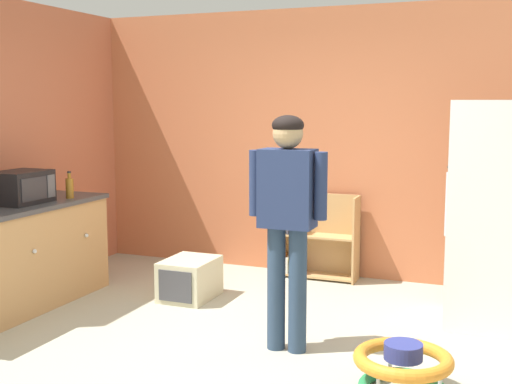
% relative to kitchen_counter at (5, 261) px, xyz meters
% --- Properties ---
extents(ground_plane, '(12.00, 12.00, 0.00)m').
position_rel_kitchen_counter_xyz_m(ground_plane, '(2.20, -0.06, -0.45)').
color(ground_plane, '#ABA995').
rests_on(ground_plane, ground).
extents(back_wall, '(5.20, 0.06, 2.70)m').
position_rel_kitchen_counter_xyz_m(back_wall, '(2.20, 2.27, 0.90)').
color(back_wall, '#C46D45').
rests_on(back_wall, ground).
extents(left_side_wall, '(0.06, 2.99, 2.70)m').
position_rel_kitchen_counter_xyz_m(left_side_wall, '(-0.43, 0.75, 0.90)').
color(left_side_wall, '#C26848').
rests_on(left_side_wall, ground).
extents(kitchen_counter, '(0.65, 2.13, 0.90)m').
position_rel_kitchen_counter_xyz_m(kitchen_counter, '(0.00, 0.00, 0.00)').
color(kitchen_counter, tan).
rests_on(kitchen_counter, ground).
extents(refrigerator, '(0.73, 0.68, 1.78)m').
position_rel_kitchen_counter_xyz_m(refrigerator, '(3.81, 1.20, 0.44)').
color(refrigerator, white).
rests_on(refrigerator, ground).
extents(bookshelf, '(0.80, 0.28, 0.85)m').
position_rel_kitchen_counter_xyz_m(bookshelf, '(2.05, 2.09, -0.08)').
color(bookshelf, tan).
rests_on(bookshelf, ground).
extents(standing_person, '(0.57, 0.22, 1.68)m').
position_rel_kitchen_counter_xyz_m(standing_person, '(2.46, 0.09, 0.57)').
color(standing_person, '#2B3F58').
rests_on(standing_person, ground).
extents(baby_walker, '(0.60, 0.60, 0.32)m').
position_rel_kitchen_counter_xyz_m(baby_walker, '(3.35, -0.33, -0.29)').
color(baby_walker, '#248A4E').
rests_on(baby_walker, ground).
extents(pet_carrier, '(0.42, 0.55, 0.36)m').
position_rel_kitchen_counter_xyz_m(pet_carrier, '(1.23, 0.95, -0.27)').
color(pet_carrier, beige).
rests_on(pet_carrier, ground).
extents(microwave, '(0.37, 0.48, 0.28)m').
position_rel_kitchen_counter_xyz_m(microwave, '(-0.02, 0.25, 0.59)').
color(microwave, black).
rests_on(microwave, kitchen_counter).
extents(amber_bottle, '(0.07, 0.07, 0.25)m').
position_rel_kitchen_counter_xyz_m(amber_bottle, '(0.18, 0.66, 0.55)').
color(amber_bottle, '#9E661E').
rests_on(amber_bottle, kitchen_counter).
extents(clear_bottle, '(0.07, 0.07, 0.25)m').
position_rel_kitchen_counter_xyz_m(clear_bottle, '(-0.20, 0.64, 0.55)').
color(clear_bottle, silver).
rests_on(clear_bottle, kitchen_counter).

